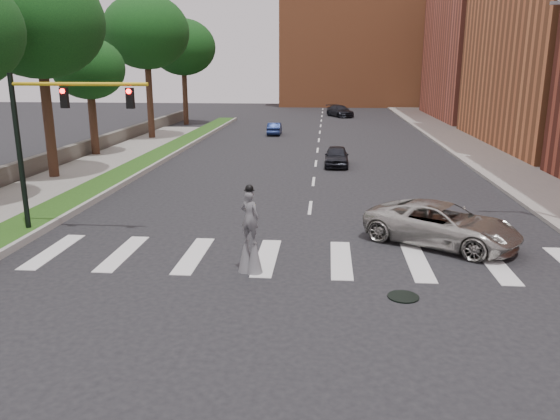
% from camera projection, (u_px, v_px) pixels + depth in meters
% --- Properties ---
extents(ground_plane, '(160.00, 160.00, 0.00)m').
position_uv_depth(ground_plane, '(302.00, 269.00, 17.87)').
color(ground_plane, black).
rests_on(ground_plane, ground).
extents(grass_median, '(2.00, 60.00, 0.25)m').
position_uv_depth(grass_median, '(151.00, 159.00, 38.04)').
color(grass_median, '#1F4513').
rests_on(grass_median, ground).
extents(median_curb, '(0.20, 60.00, 0.28)m').
position_uv_depth(median_curb, '(166.00, 159.00, 37.95)').
color(median_curb, '#969690').
rests_on(median_curb, ground).
extents(sidewalk_left, '(4.00, 60.00, 0.18)m').
position_uv_depth(sidewalk_left, '(36.00, 191.00, 28.67)').
color(sidewalk_left, gray).
rests_on(sidewalk_left, ground).
extents(sidewalk_right, '(5.00, 90.00, 0.18)m').
position_uv_depth(sidewalk_right, '(484.00, 153.00, 40.88)').
color(sidewalk_right, gray).
rests_on(sidewalk_right, ground).
extents(stone_wall, '(0.50, 56.00, 1.10)m').
position_uv_depth(stone_wall, '(87.00, 148.00, 40.32)').
color(stone_wall, '#524D46').
rests_on(stone_wall, ground).
extents(manhole, '(0.90, 0.90, 0.04)m').
position_uv_depth(manhole, '(403.00, 297.00, 15.69)').
color(manhole, black).
rests_on(manhole, ground).
extents(building_far, '(16.00, 22.00, 20.00)m').
position_uv_depth(building_far, '(507.00, 35.00, 65.48)').
color(building_far, '#B65843').
rests_on(building_far, ground).
extents(building_backdrop, '(26.00, 14.00, 18.00)m').
position_uv_depth(building_backdrop, '(361.00, 50.00, 90.17)').
color(building_backdrop, '#BD673B').
rests_on(building_backdrop, ground).
extents(traffic_signal, '(5.30, 0.23, 6.20)m').
position_uv_depth(traffic_signal, '(47.00, 129.00, 20.50)').
color(traffic_signal, black).
rests_on(traffic_signal, ground).
extents(stilt_performer, '(0.81, 0.64, 2.90)m').
position_uv_depth(stilt_performer, '(250.00, 239.00, 17.31)').
color(stilt_performer, '#341F14').
rests_on(stilt_performer, ground).
extents(suv_crossing, '(6.13, 5.18, 1.56)m').
position_uv_depth(suv_crossing, '(442.00, 224.00, 20.14)').
color(suv_crossing, '#A8A79F').
rests_on(suv_crossing, ground).
extents(car_near, '(1.60, 3.88, 1.31)m').
position_uv_depth(car_near, '(337.00, 156.00, 36.04)').
color(car_near, black).
rests_on(car_near, ground).
extents(car_mid, '(1.30, 3.57, 1.17)m').
position_uv_depth(car_mid, '(275.00, 129.00, 52.44)').
color(car_mid, '#15224C').
rests_on(car_mid, ground).
extents(car_far, '(3.99, 5.47, 1.47)m').
position_uv_depth(car_far, '(340.00, 111.00, 70.65)').
color(car_far, black).
rests_on(car_far, ground).
extents(tree_2, '(7.18, 7.18, 11.81)m').
position_uv_depth(tree_2, '(38.00, 23.00, 29.76)').
color(tree_2, '#341F14').
rests_on(tree_2, ground).
extents(tree_3, '(5.07, 5.07, 8.41)m').
position_uv_depth(tree_3, '(89.00, 69.00, 38.46)').
color(tree_3, '#341F14').
rests_on(tree_3, ground).
extents(tree_4, '(7.45, 7.45, 12.44)m').
position_uv_depth(tree_4, '(146.00, 32.00, 46.85)').
color(tree_4, '#341F14').
rests_on(tree_4, ground).
extents(tree_5, '(7.11, 7.11, 11.41)m').
position_uv_depth(tree_5, '(183.00, 47.00, 59.50)').
color(tree_5, '#341F14').
rests_on(tree_5, ground).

